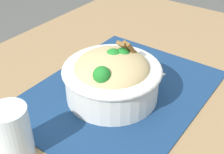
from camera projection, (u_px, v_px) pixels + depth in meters
name	position (u px, v px, depth m)	size (l,w,h in m)	color
table	(119.00, 108.00, 0.75)	(1.15, 0.80, 0.72)	#99754C
placemat	(119.00, 92.00, 0.68)	(0.45, 0.34, 0.00)	navy
bowl	(112.00, 76.00, 0.64)	(0.21, 0.21, 0.12)	silver
fork	(140.00, 65.00, 0.77)	(0.02, 0.13, 0.00)	silver
drinking_glass	(13.00, 135.00, 0.51)	(0.06, 0.06, 0.10)	silver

